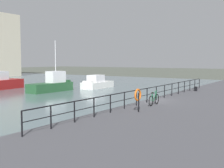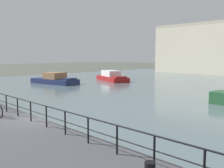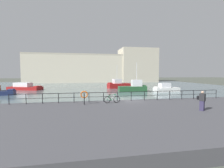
% 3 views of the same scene
% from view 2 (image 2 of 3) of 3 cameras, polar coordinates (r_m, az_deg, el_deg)
% --- Properties ---
extents(ground_plane, '(240.00, 240.00, 0.00)m').
position_cam_2_polar(ground_plane, '(15.42, -15.57, -10.20)').
color(ground_plane, '#4C5147').
extents(moored_harbor_tender, '(8.33, 4.34, 1.74)m').
position_cam_2_polar(moored_harbor_tender, '(40.77, -12.56, 0.97)').
color(moored_harbor_tender, navy).
rests_on(moored_harbor_tender, water_basin).
extents(moored_cabin_cruiser, '(8.47, 5.45, 1.73)m').
position_cam_2_polar(moored_cabin_cruiser, '(44.58, -0.05, 1.61)').
color(moored_cabin_cruiser, maroon).
rests_on(moored_cabin_cruiser, water_basin).
extents(quay_railing, '(24.29, 0.07, 1.08)m').
position_cam_2_polar(quay_railing, '(15.07, -18.98, -4.53)').
color(quay_railing, black).
rests_on(quay_railing, quay_promenade).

